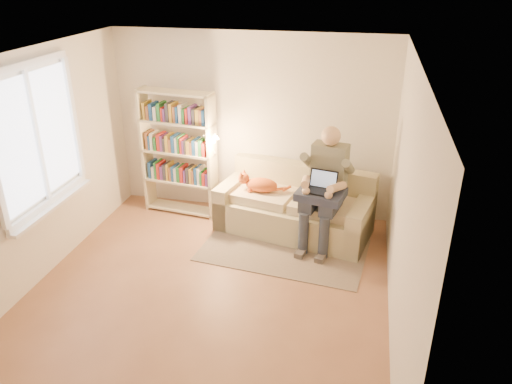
% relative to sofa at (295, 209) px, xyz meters
% --- Properties ---
extents(floor, '(4.50, 4.50, 0.00)m').
position_rel_sofa_xyz_m(floor, '(-0.74, -1.70, -0.32)').
color(floor, brown).
rests_on(floor, ground).
extents(ceiling, '(4.00, 4.50, 0.02)m').
position_rel_sofa_xyz_m(ceiling, '(-0.74, -1.70, 2.28)').
color(ceiling, white).
rests_on(ceiling, wall_back).
extents(wall_left, '(0.02, 4.50, 2.60)m').
position_rel_sofa_xyz_m(wall_left, '(-2.74, -1.70, 0.98)').
color(wall_left, silver).
rests_on(wall_left, floor).
extents(wall_right, '(0.02, 4.50, 2.60)m').
position_rel_sofa_xyz_m(wall_right, '(1.26, -1.70, 0.98)').
color(wall_right, silver).
rests_on(wall_right, floor).
extents(wall_back, '(4.00, 0.02, 2.60)m').
position_rel_sofa_xyz_m(wall_back, '(-0.74, 0.55, 0.98)').
color(wall_back, silver).
rests_on(wall_back, floor).
extents(wall_front, '(4.00, 0.02, 2.60)m').
position_rel_sofa_xyz_m(wall_front, '(-0.74, -3.95, 0.98)').
color(wall_front, silver).
rests_on(wall_front, floor).
extents(window, '(0.12, 1.52, 1.69)m').
position_rel_sofa_xyz_m(window, '(-2.68, -1.50, 1.06)').
color(window, white).
rests_on(window, wall_left).
extents(sofa, '(2.20, 1.32, 0.87)m').
position_rel_sofa_xyz_m(sofa, '(0.00, 0.00, 0.00)').
color(sofa, '#BFB687').
rests_on(sofa, floor).
extents(person, '(0.57, 0.78, 1.57)m').
position_rel_sofa_xyz_m(person, '(0.41, -0.25, 0.55)').
color(person, gray).
rests_on(person, sofa).
extents(cat, '(0.67, 0.31, 0.24)m').
position_rel_sofa_xyz_m(cat, '(-0.51, -0.03, 0.34)').
color(cat, orange).
rests_on(cat, sofa).
extents(blanket, '(0.66, 0.58, 0.10)m').
position_rel_sofa_xyz_m(blanket, '(0.42, -0.42, 0.45)').
color(blanket, '#252C41').
rests_on(blanket, person).
extents(laptop, '(0.41, 0.36, 0.31)m').
position_rel_sofa_xyz_m(laptop, '(0.43, -0.41, 0.56)').
color(laptop, black).
rests_on(laptop, blanket).
extents(bookshelf, '(1.21, 0.47, 1.84)m').
position_rel_sofa_xyz_m(bookshelf, '(-1.73, 0.20, 0.70)').
color(bookshelf, beige).
rests_on(bookshelf, floor).
extents(rug, '(2.21, 1.45, 0.01)m').
position_rel_sofa_xyz_m(rug, '(-0.05, -0.58, -0.31)').
color(rug, '#806F5D').
rests_on(rug, floor).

